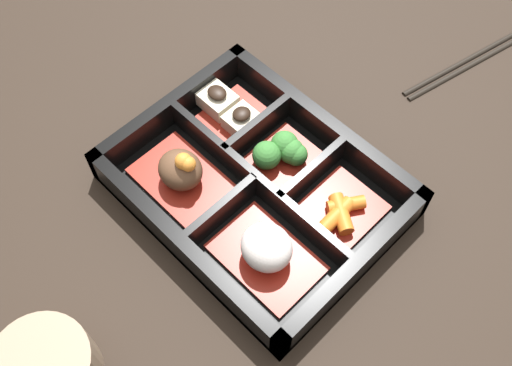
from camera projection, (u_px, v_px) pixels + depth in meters
The scene contains 9 objects.
ground_plane at pixel (256, 195), 0.65m from camera, with size 3.00×3.00×0.00m, color black.
bento_base at pixel (256, 192), 0.64m from camera, with size 0.29×0.22×0.01m.
bento_rim at pixel (257, 183), 0.63m from camera, with size 0.29×0.22×0.04m.
bowl_rice at pixel (266, 250), 0.58m from camera, with size 0.11×0.07×0.05m.
bowl_stew at pixel (181, 172), 0.63m from camera, with size 0.11×0.07×0.06m.
bowl_carrots at pixel (341, 211), 0.62m from camera, with size 0.07×0.08×0.02m.
bowl_greens at pixel (282, 153), 0.64m from camera, with size 0.06×0.08×0.04m.
bowl_tofu at pixel (229, 111), 0.68m from camera, with size 0.08×0.08×0.03m.
chopsticks at pixel (480, 56), 0.75m from camera, with size 0.07×0.23×0.01m.
Camera 1 is at (-0.23, 0.23, 0.56)m, focal length 42.00 mm.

